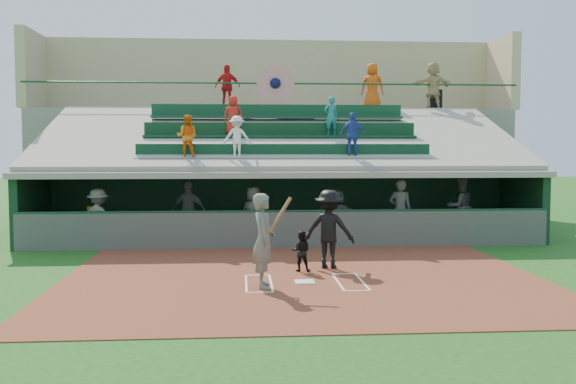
{
  "coord_description": "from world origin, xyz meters",
  "views": [
    {
      "loc": [
        -1.41,
        -14.03,
        3.03
      ],
      "look_at": [
        -0.11,
        3.5,
        1.8
      ],
      "focal_mm": 40.0,
      "sensor_mm": 36.0,
      "label": 1
    }
  ],
  "objects": [
    {
      "name": "dugout_bench",
      "position": [
        0.03,
        7.91,
        0.29
      ],
      "size": [
        16.36,
        0.56,
        0.49
      ],
      "primitive_type": "cube",
      "rotation": [
        0.0,
        0.0,
        0.0
      ],
      "color": "brown",
      "rests_on": "dugout_floor"
    },
    {
      "name": "batter_at_plate",
      "position": [
        -0.93,
        -0.43,
        1.04
      ],
      "size": [
        0.88,
        0.8,
        2.03
      ],
      "color": "#535551",
      "rests_on": "dirt_slab"
    },
    {
      "name": "dugout_player_d",
      "position": [
        1.66,
        6.18,
        0.87
      ],
      "size": [
        1.61,
        0.82,
        1.66
      ],
      "primitive_type": "imported",
      "rotation": [
        0.0,
        0.0,
        2.92
      ],
      "color": "#5B5D58",
      "rests_on": "dugout_floor"
    },
    {
      "name": "concourse_staff_c",
      "position": [
        6.53,
        12.14,
        5.57
      ],
      "size": [
        1.82,
        0.64,
        1.94
      ],
      "primitive_type": "imported",
      "rotation": [
        0.0,
        0.0,
        3.18
      ],
      "color": "tan",
      "rests_on": "concourse_slab"
    },
    {
      "name": "dugout_player_b",
      "position": [
        -3.07,
        6.59,
        1.0
      ],
      "size": [
        1.21,
        0.79,
        1.91
      ],
      "primitive_type": "imported",
      "rotation": [
        0.0,
        0.0,
        2.82
      ],
      "color": "#585A55",
      "rests_on": "dugout_floor"
    },
    {
      "name": "dugout_player_e",
      "position": [
        3.71,
        6.16,
        1.02
      ],
      "size": [
        0.8,
        0.61,
        1.96
      ],
      "primitive_type": "imported",
      "rotation": [
        0.0,
        0.0,
        2.93
      ],
      "color": "#60625C",
      "rests_on": "dugout_floor"
    },
    {
      "name": "home_umpire",
      "position": [
        0.78,
        1.72,
        0.99
      ],
      "size": [
        1.42,
        1.06,
        1.95
      ],
      "primitive_type": "imported",
      "rotation": [
        0.0,
        0.0,
        2.84
      ],
      "color": "black",
      "rests_on": "dirt_slab"
    },
    {
      "name": "white_table",
      "position": [
        -6.05,
        6.15,
        0.42
      ],
      "size": [
        0.95,
        0.77,
        0.76
      ],
      "primitive_type": "cube",
      "rotation": [
        0.0,
        0.0,
        0.15
      ],
      "color": "white",
      "rests_on": "dugout_floor"
    },
    {
      "name": "dugout_player_a",
      "position": [
        -5.68,
        5.43,
        0.91
      ],
      "size": [
        1.28,
        1.0,
        1.75
      ],
      "primitive_type": "imported",
      "rotation": [
        0.0,
        0.0,
        2.79
      ],
      "color": "#555752",
      "rests_on": "dugout_floor"
    },
    {
      "name": "concourse_staff_b",
      "position": [
        4.14,
        12.83,
        5.58
      ],
      "size": [
        1.06,
        0.79,
        1.96
      ],
      "primitive_type": "imported",
      "rotation": [
        0.0,
        0.0,
        2.95
      ],
      "color": "#D84D0C",
      "rests_on": "concourse_slab"
    },
    {
      "name": "concourse_slab",
      "position": [
        0.0,
        13.5,
        2.3
      ],
      "size": [
        20.0,
        3.0,
        4.6
      ],
      "primitive_type": "cube",
      "color": "gray",
      "rests_on": "ground"
    },
    {
      "name": "grandstand",
      "position": [
        -0.01,
        10.51,
        2.26
      ],
      "size": [
        20.4,
        10.4,
        7.8
      ],
      "color": "#4D524E",
      "rests_on": "ground"
    },
    {
      "name": "dugout_player_c",
      "position": [
        -1.0,
        6.2,
        0.91
      ],
      "size": [
        1.0,
        0.84,
        1.75
      ],
      "primitive_type": "imported",
      "rotation": [
        0.0,
        0.0,
        2.75
      ],
      "color": "#595C57",
      "rests_on": "dugout_floor"
    },
    {
      "name": "batters_box_chalk",
      "position": [
        0.0,
        0.0,
        0.02
      ],
      "size": [
        2.65,
        1.85,
        0.01
      ],
      "color": "white",
      "rests_on": "dirt_slab"
    },
    {
      "name": "ground",
      "position": [
        0.0,
        0.0,
        0.0
      ],
      "size": [
        100.0,
        100.0,
        0.0
      ],
      "primitive_type": "plane",
      "color": "#194C15",
      "rests_on": "ground"
    },
    {
      "name": "dirt_slab",
      "position": [
        0.0,
        0.5,
        0.01
      ],
      "size": [
        11.0,
        9.0,
        0.02
      ],
      "primitive_type": "cube",
      "color": "brown",
      "rests_on": "ground"
    },
    {
      "name": "concourse_staff_a",
      "position": [
        -1.93,
        12.29,
        5.49
      ],
      "size": [
        1.11,
        0.67,
        1.77
      ],
      "primitive_type": "imported",
      "rotation": [
        0.0,
        0.0,
        2.9
      ],
      "color": "red",
      "rests_on": "concourse_slab"
    },
    {
      "name": "trash_bin",
      "position": [
        6.88,
        12.88,
        5.03
      ],
      "size": [
        0.58,
        0.58,
        0.86
      ],
      "primitive_type": "cylinder",
      "color": "black",
      "rests_on": "concourse_slab"
    },
    {
      "name": "home_plate",
      "position": [
        0.0,
        0.0,
        0.04
      ],
      "size": [
        0.43,
        0.43,
        0.03
      ],
      "primitive_type": "cube",
      "color": "white",
      "rests_on": "dirt_slab"
    },
    {
      "name": "dugout_player_f",
      "position": [
        5.95,
        6.94,
        1.03
      ],
      "size": [
        1.1,
        0.93,
        1.99
      ],
      "primitive_type": "imported",
      "rotation": [
        0.0,
        0.0,
        3.34
      ],
      "color": "#545752",
      "rests_on": "dugout_floor"
    },
    {
      "name": "water_cooler",
      "position": [
        -5.97,
        6.16,
        1.0
      ],
      "size": [
        0.41,
        0.41,
        0.41
      ],
      "primitive_type": "cylinder",
      "color": "orange",
      "rests_on": "white_table"
    },
    {
      "name": "catcher",
      "position": [
        0.04,
        1.32,
        0.51
      ],
      "size": [
        0.53,
        0.44,
        0.98
      ],
      "primitive_type": "imported",
      "rotation": [
        0.0,
        0.0,
        2.98
      ],
      "color": "black",
      "rests_on": "dirt_slab"
    },
    {
      "name": "dugout_floor",
      "position": [
        0.0,
        6.75,
        0.02
      ],
      "size": [
        16.0,
        3.5,
        0.04
      ],
      "primitive_type": "cube",
      "color": "gray",
      "rests_on": "ground"
    }
  ]
}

